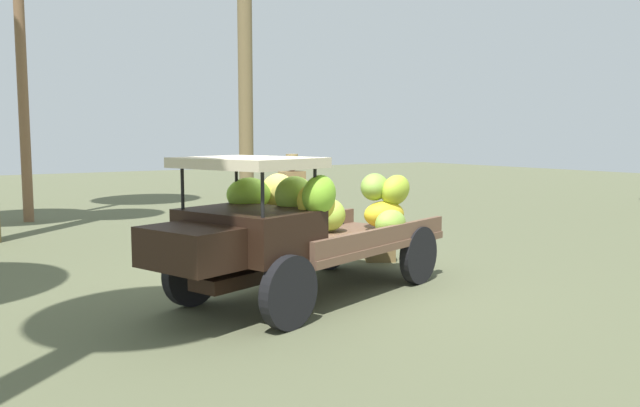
{
  "coord_description": "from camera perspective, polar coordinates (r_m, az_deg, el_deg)",
  "views": [
    {
      "loc": [
        4.53,
        7.38,
        2.11
      ],
      "look_at": [
        -0.22,
        0.23,
        1.2
      ],
      "focal_mm": 36.36,
      "sensor_mm": 36.0,
      "label": 1
    }
  ],
  "objects": [
    {
      "name": "ground_plane",
      "position": [
        8.91,
        -2.03,
        -7.64
      ],
      "size": [
        60.0,
        60.0,
        0.0
      ],
      "primitive_type": "plane",
      "color": "#5B5F42"
    },
    {
      "name": "truck",
      "position": [
        8.3,
        -2.07,
        -2.04
      ],
      "size": [
        4.66,
        2.82,
        1.85
      ],
      "rotation": [
        0.0,
        0.0,
        0.31
      ],
      "color": "black",
      "rests_on": "ground"
    },
    {
      "name": "wooden_crate",
      "position": [
        11.02,
        5.27,
        -3.73
      ],
      "size": [
        0.68,
        0.68,
        0.48
      ],
      "primitive_type": "cube",
      "rotation": [
        0.0,
        0.0,
        2.57
      ],
      "color": "olive",
      "rests_on": "ground"
    },
    {
      "name": "farmer",
      "position": [
        10.74,
        -2.46,
        0.26
      ],
      "size": [
        0.53,
        0.47,
        1.8
      ],
      "rotation": [
        0.0,
        0.0,
        1.64
      ],
      "color": "#3B4047",
      "rests_on": "ground"
    }
  ]
}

